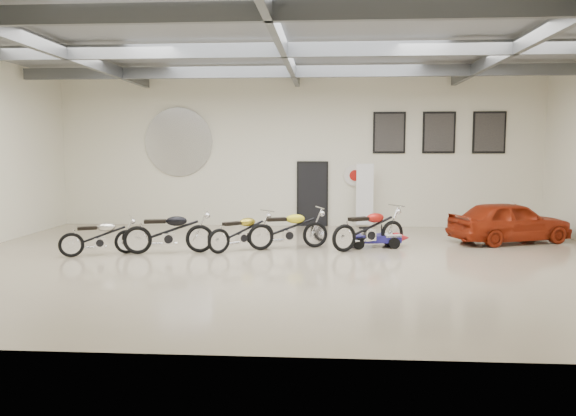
# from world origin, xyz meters

# --- Properties ---
(floor) EXTENTS (16.00, 12.00, 0.01)m
(floor) POSITION_xyz_m (0.00, 0.00, 0.00)
(floor) COLOR tan
(floor) RESTS_ON ground
(ceiling) EXTENTS (16.00, 12.00, 0.01)m
(ceiling) POSITION_xyz_m (0.00, 0.00, 5.00)
(ceiling) COLOR slate
(ceiling) RESTS_ON back_wall
(back_wall) EXTENTS (16.00, 0.02, 5.00)m
(back_wall) POSITION_xyz_m (0.00, 6.00, 2.50)
(back_wall) COLOR #EBE6CA
(back_wall) RESTS_ON floor
(ceiling_beams) EXTENTS (15.80, 11.80, 0.32)m
(ceiling_beams) POSITION_xyz_m (0.00, 0.00, 4.75)
(ceiling_beams) COLOR #505357
(ceiling_beams) RESTS_ON ceiling
(door) EXTENTS (0.92, 0.08, 2.10)m
(door) POSITION_xyz_m (0.50, 5.95, 1.05)
(door) COLOR black
(door) RESTS_ON back_wall
(logo_plaque) EXTENTS (2.30, 0.06, 1.16)m
(logo_plaque) POSITION_xyz_m (-4.00, 5.95, 2.80)
(logo_plaque) COLOR silver
(logo_plaque) RESTS_ON back_wall
(poster_left) EXTENTS (1.05, 0.08, 1.35)m
(poster_left) POSITION_xyz_m (3.00, 5.96, 3.10)
(poster_left) COLOR black
(poster_left) RESTS_ON back_wall
(poster_mid) EXTENTS (1.05, 0.08, 1.35)m
(poster_mid) POSITION_xyz_m (4.60, 5.96, 3.10)
(poster_mid) COLOR black
(poster_mid) RESTS_ON back_wall
(poster_right) EXTENTS (1.05, 0.08, 1.35)m
(poster_right) POSITION_xyz_m (6.20, 5.96, 3.10)
(poster_right) COLOR black
(poster_right) RESTS_ON back_wall
(oil_sign) EXTENTS (0.72, 0.10, 0.72)m
(oil_sign) POSITION_xyz_m (1.90, 5.95, 1.70)
(oil_sign) COLOR white
(oil_sign) RESTS_ON back_wall
(banner_stand) EXTENTS (0.57, 0.28, 2.02)m
(banner_stand) POSITION_xyz_m (2.20, 5.50, 1.01)
(banner_stand) COLOR white
(banner_stand) RESTS_ON floor
(motorcycle_silver) EXTENTS (1.89, 1.31, 0.95)m
(motorcycle_silver) POSITION_xyz_m (-4.52, 0.38, 0.47)
(motorcycle_silver) COLOR silver
(motorcycle_silver) RESTS_ON floor
(motorcycle_black) EXTENTS (2.24, 1.10, 1.12)m
(motorcycle_black) POSITION_xyz_m (-2.92, 0.74, 0.56)
(motorcycle_black) COLOR silver
(motorcycle_black) RESTS_ON floor
(motorcycle_gold) EXTENTS (1.84, 1.72, 1.00)m
(motorcycle_gold) POSITION_xyz_m (-1.17, 1.23, 0.50)
(motorcycle_gold) COLOR silver
(motorcycle_gold) RESTS_ON floor
(motorcycle_yellow) EXTENTS (2.18, 1.29, 1.08)m
(motorcycle_yellow) POSITION_xyz_m (-0.02, 1.57, 0.54)
(motorcycle_yellow) COLOR silver
(motorcycle_yellow) RESTS_ON floor
(motorcycle_red) EXTENTS (2.19, 1.72, 1.13)m
(motorcycle_red) POSITION_xyz_m (2.05, 1.62, 0.56)
(motorcycle_red) COLOR silver
(motorcycle_red) RESTS_ON floor
(go_kart) EXTENTS (1.76, 1.00, 0.60)m
(go_kart) POSITION_xyz_m (2.35, 2.04, 0.30)
(go_kart) COLOR navy
(go_kart) RESTS_ON floor
(vintage_car) EXTENTS (2.44, 3.65, 1.15)m
(vintage_car) POSITION_xyz_m (6.00, 2.99, 0.58)
(vintage_car) COLOR maroon
(vintage_car) RESTS_ON floor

